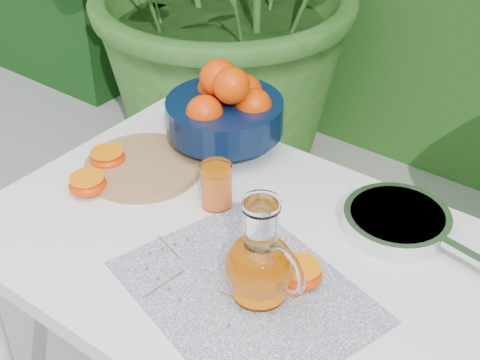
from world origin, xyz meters
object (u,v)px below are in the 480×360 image
Objects in this scene: cutting_board at (143,166)px; saute_pan at (398,221)px; juice_pitcher at (261,264)px; fruit_bowl at (226,109)px; white_table at (234,270)px.

saute_pan is at bearing 15.13° from cutting_board.
saute_pan is (0.55, 0.15, 0.01)m from cutting_board.
fruit_bowl is at bearing 134.73° from juice_pitcher.
fruit_bowl is at bearing 66.46° from cutting_board.
white_table is 0.34m from saute_pan.
white_table is at bearing -137.78° from saute_pan.
juice_pitcher reaches higher than saute_pan.
cutting_board is at bearing 159.61° from juice_pitcher.
saute_pan is at bearing 42.22° from white_table.
juice_pitcher is at bearing -45.27° from fruit_bowl.
juice_pitcher is 0.33m from saute_pan.
fruit_bowl reaches higher than saute_pan.
cutting_board reaches higher than white_table.
saute_pan is (0.46, -0.05, -0.08)m from fruit_bowl.
white_table is at bearing 144.28° from juice_pitcher.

